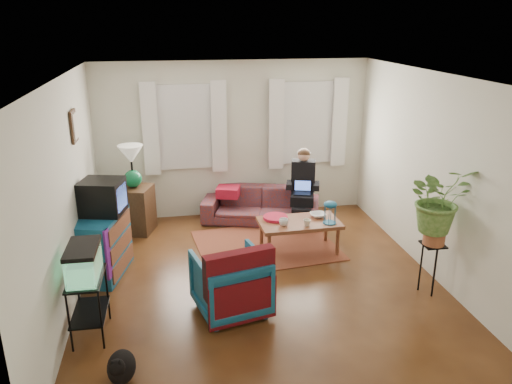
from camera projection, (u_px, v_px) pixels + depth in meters
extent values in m
cube|color=#4F2B14|center=(261.00, 283.00, 6.42)|extent=(4.50, 5.00, 0.01)
cube|color=white|center=(262.00, 77.00, 5.57)|extent=(4.50, 5.00, 0.01)
cube|color=silver|center=(234.00, 140.00, 8.32)|extent=(4.50, 0.01, 2.60)
cube|color=silver|center=(326.00, 294.00, 3.67)|extent=(4.50, 0.01, 2.60)
cube|color=silver|center=(66.00, 198.00, 5.62)|extent=(0.01, 5.00, 2.60)
cube|color=silver|center=(435.00, 177.00, 6.37)|extent=(0.01, 5.00, 2.60)
cube|color=white|center=(185.00, 127.00, 8.08)|extent=(1.08, 0.04, 1.38)
cube|color=white|center=(307.00, 123.00, 8.43)|extent=(1.08, 0.04, 1.38)
cube|color=white|center=(185.00, 128.00, 8.01)|extent=(1.36, 0.06, 1.50)
cube|color=white|center=(308.00, 124.00, 8.35)|extent=(1.36, 0.06, 1.50)
cube|color=#3D2616|center=(75.00, 126.00, 6.20)|extent=(0.04, 0.32, 0.40)
cube|color=maroon|center=(266.00, 245.00, 7.47)|extent=(2.16, 1.80, 0.01)
imported|color=brown|center=(261.00, 200.00, 8.27)|extent=(2.04, 1.27, 0.74)
cube|color=#381F15|center=(136.00, 209.00, 7.86)|extent=(0.64, 0.64, 0.74)
cube|color=#12616F|center=(104.00, 245.00, 6.51)|extent=(0.67, 1.01, 0.83)
cube|color=black|center=(102.00, 197.00, 6.39)|extent=(0.60, 0.57, 0.44)
cube|color=black|center=(89.00, 306.00, 5.26)|extent=(0.35, 0.62, 0.69)
cube|color=#7FD899|center=(84.00, 262.00, 5.09)|extent=(0.32, 0.57, 0.36)
ellipsoid|color=black|center=(121.00, 364.00, 4.64)|extent=(0.31, 0.44, 0.35)
imported|color=#126E70|center=(230.00, 280.00, 5.69)|extent=(0.91, 0.88, 0.79)
cube|color=#9E0A0A|center=(240.00, 280.00, 5.37)|extent=(0.81, 0.36, 0.65)
cube|color=olive|center=(299.00, 236.00, 7.21)|extent=(1.17, 0.67, 0.48)
imported|color=white|center=(284.00, 222.00, 6.96)|extent=(0.13, 0.13, 0.10)
imported|color=beige|center=(307.00, 223.00, 6.95)|extent=(0.11, 0.11, 0.10)
imported|color=white|center=(318.00, 215.00, 7.28)|extent=(0.23, 0.23, 0.06)
cylinder|color=#B21414|center=(275.00, 218.00, 7.20)|extent=(0.37, 0.37, 0.04)
cube|color=black|center=(430.00, 268.00, 6.11)|extent=(0.28, 0.28, 0.65)
imported|color=#599947|center=(438.00, 209.00, 5.85)|extent=(0.75, 0.66, 0.83)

